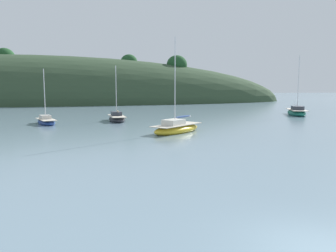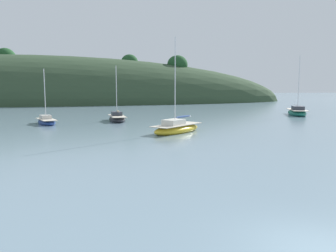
{
  "view_description": "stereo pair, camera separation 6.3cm",
  "coord_description": "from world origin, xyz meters",
  "px_view_note": "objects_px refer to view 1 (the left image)",
  "views": [
    {
      "loc": [
        -6.06,
        -7.76,
        4.62
      ],
      "look_at": [
        0.0,
        20.0,
        1.2
      ],
      "focal_mm": 35.52,
      "sensor_mm": 36.0,
      "label": 1
    },
    {
      "loc": [
        -6.0,
        -7.77,
        4.62
      ],
      "look_at": [
        0.0,
        20.0,
        1.2
      ],
      "focal_mm": 35.52,
      "sensor_mm": 36.0,
      "label": 2
    }
  ],
  "objects_px": {
    "sailboat_cream_ketch": "(117,118)",
    "sailboat_navy_dinghy": "(46,121)",
    "sailboat_blue_center": "(177,128)",
    "sailboat_white_near": "(297,112)"
  },
  "relations": [
    {
      "from": "sailboat_cream_ketch",
      "to": "sailboat_navy_dinghy",
      "type": "relative_size",
      "value": 1.09
    },
    {
      "from": "sailboat_blue_center",
      "to": "sailboat_white_near",
      "type": "bearing_deg",
      "value": 33.23
    },
    {
      "from": "sailboat_white_near",
      "to": "sailboat_navy_dinghy",
      "type": "height_order",
      "value": "sailboat_white_near"
    },
    {
      "from": "sailboat_white_near",
      "to": "sailboat_navy_dinghy",
      "type": "relative_size",
      "value": 1.4
    },
    {
      "from": "sailboat_white_near",
      "to": "sailboat_blue_center",
      "type": "bearing_deg",
      "value": -146.77
    },
    {
      "from": "sailboat_cream_ketch",
      "to": "sailboat_navy_dinghy",
      "type": "height_order",
      "value": "sailboat_cream_ketch"
    },
    {
      "from": "sailboat_cream_ketch",
      "to": "sailboat_blue_center",
      "type": "height_order",
      "value": "sailboat_blue_center"
    },
    {
      "from": "sailboat_cream_ketch",
      "to": "sailboat_blue_center",
      "type": "xyz_separation_m",
      "value": [
        5.17,
        -12.29,
        0.04
      ]
    },
    {
      "from": "sailboat_cream_ketch",
      "to": "sailboat_white_near",
      "type": "bearing_deg",
      "value": 6.39
    },
    {
      "from": "sailboat_blue_center",
      "to": "sailboat_cream_ketch",
      "type": "bearing_deg",
      "value": 112.81
    }
  ]
}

